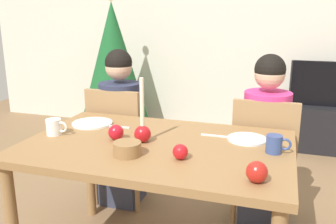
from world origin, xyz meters
The scene contains 20 objects.
back_wall centered at (0.00, 2.60, 1.30)m, with size 6.40×0.10×2.60m, color beige.
dining_table centered at (0.00, 0.00, 0.67)m, with size 1.40×0.90×0.75m.
chair_left centered at (-0.51, 0.61, 0.51)m, with size 0.40×0.40×0.90m.
chair_right centered at (0.53, 0.61, 0.51)m, with size 0.40×0.40×0.90m.
person_left_child centered at (-0.51, 0.64, 0.57)m, with size 0.30×0.30×1.17m.
person_right_child centered at (0.53, 0.64, 0.57)m, with size 0.30×0.30×1.17m.
tv_stand centered at (1.07, 2.30, 0.24)m, with size 0.64×0.40×0.48m, color black.
tv centered at (1.07, 2.30, 0.71)m, with size 0.79×0.05×0.46m.
christmas_tree centered at (-1.21, 1.99, 0.84)m, with size 0.81×0.81×1.62m.
candle_centerpiece centered at (-0.08, 0.00, 0.82)m, with size 0.09×0.09×0.35m.
plate_left centered at (-0.49, 0.20, 0.76)m, with size 0.25×0.25×0.01m, color white.
plate_right centered at (0.45, 0.20, 0.76)m, with size 0.21×0.21×0.01m, color silver.
mug_left centered at (-0.60, -0.04, 0.80)m, with size 0.13×0.08×0.09m.
mug_right centered at (0.60, 0.05, 0.80)m, with size 0.12×0.08×0.09m.
fork_left centered at (-0.33, 0.19, 0.75)m, with size 0.18×0.01×0.01m, color silver.
fork_right centered at (0.28, 0.21, 0.75)m, with size 0.18×0.01×0.01m, color silver.
bowl_walnuts centered at (-0.08, -0.20, 0.78)m, with size 0.14×0.14×0.07m, color olive.
apple_near_candle centered at (0.18, -0.17, 0.79)m, with size 0.07×0.07×0.07m, color red.
apple_by_left_plate centered at (-0.23, -0.01, 0.79)m, with size 0.08×0.08×0.08m, color red.
apple_by_right_mug centered at (0.54, -0.31, 0.79)m, with size 0.09×0.09×0.09m, color #AF1D16.
Camera 1 is at (0.61, -1.71, 1.42)m, focal length 39.15 mm.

